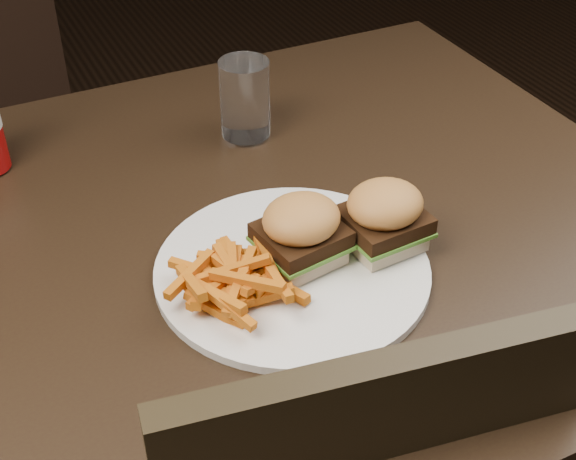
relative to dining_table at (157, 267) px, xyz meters
name	(u,v)px	position (x,y,z in m)	size (l,w,h in m)	color
dining_table	(157,267)	(0.00, 0.00, 0.00)	(1.20, 0.80, 0.04)	black
plate	(292,269)	(0.12, -0.09, 0.03)	(0.29, 0.29, 0.01)	white
sandwich_half_a	(301,252)	(0.13, -0.09, 0.04)	(0.07, 0.07, 0.02)	beige
sandwich_half_b	(382,236)	(0.22, -0.11, 0.04)	(0.07, 0.07, 0.02)	#CDB099
fries_pile	(235,274)	(0.05, -0.11, 0.05)	(0.12, 0.12, 0.05)	#B5701D
tumbler	(245,98)	(0.19, 0.18, 0.08)	(0.06, 0.06, 0.10)	white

